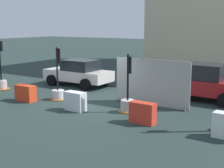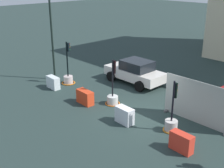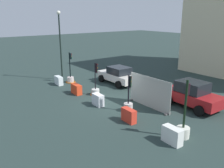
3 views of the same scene
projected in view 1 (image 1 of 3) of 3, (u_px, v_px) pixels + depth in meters
ground_plane at (93, 105)px, 15.16m from camera, size 120.00×120.00×0.00m
traffic_light_0 at (2, 82)px, 18.66m from camera, size 0.92×0.92×2.87m
traffic_light_1 at (58, 91)px, 16.15m from camera, size 0.84×0.84×2.62m
traffic_light_2 at (128, 103)px, 13.86m from camera, size 0.76×0.76×2.50m
construction_barrier_1 at (26, 93)px, 15.84m from camera, size 1.11×0.51×0.79m
construction_barrier_2 at (75, 101)px, 14.10m from camera, size 0.98×0.50×0.83m
construction_barrier_3 at (143, 113)px, 12.28m from camera, size 1.02×0.44×0.82m
car_red_compact at (205, 82)px, 15.99m from camera, size 4.13×2.31×1.81m
car_white_van at (79, 73)px, 19.76m from camera, size 4.24×2.18×1.59m
site_fence_panel at (151, 84)px, 14.90m from camera, size 3.76×0.50×2.16m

